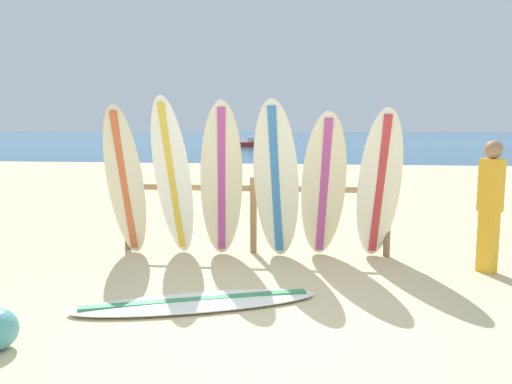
% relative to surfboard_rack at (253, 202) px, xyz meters
% --- Properties ---
extents(ground_plane, '(120.00, 120.00, 0.00)m').
position_rel_surfboard_rack_xyz_m(ground_plane, '(0.36, -2.67, -0.70)').
color(ground_plane, beige).
extents(ocean_water, '(120.00, 80.00, 0.01)m').
position_rel_surfboard_rack_xyz_m(ocean_water, '(0.36, 55.33, -0.69)').
color(ocean_water, '#1E5984').
rests_on(ocean_water, ground).
extents(surfboard_rack, '(3.66, 0.09, 1.04)m').
position_rel_surfboard_rack_xyz_m(surfboard_rack, '(0.00, 0.00, 0.00)').
color(surfboard_rack, olive).
rests_on(surfboard_rack, ground).
extents(surfboard_leaning_far_left, '(0.58, 0.63, 2.01)m').
position_rel_surfboard_rack_xyz_m(surfboard_leaning_far_left, '(-1.63, -0.42, 0.31)').
color(surfboard_leaning_far_left, beige).
rests_on(surfboard_leaning_far_left, ground).
extents(surfboard_leaning_left, '(0.57, 0.80, 2.11)m').
position_rel_surfboard_rack_xyz_m(surfboard_leaning_left, '(-0.99, -0.41, 0.36)').
color(surfboard_leaning_left, white).
rests_on(surfboard_leaning_left, ground).
extents(surfboard_leaning_center_left, '(0.66, 0.78, 2.05)m').
position_rel_surfboard_rack_xyz_m(surfboard_leaning_center_left, '(-0.36, -0.41, 0.33)').
color(surfboard_leaning_center_left, beige).
rests_on(surfboard_leaning_center_left, ground).
extents(surfboard_leaning_center, '(0.65, 0.70, 2.06)m').
position_rel_surfboard_rack_xyz_m(surfboard_leaning_center, '(0.34, -0.38, 0.34)').
color(surfboard_leaning_center, silver).
rests_on(surfboard_leaning_center, ground).
extents(surfboard_leaning_center_right, '(0.65, 0.90, 1.92)m').
position_rel_surfboard_rack_xyz_m(surfboard_leaning_center_right, '(0.93, -0.34, 0.26)').
color(surfboard_leaning_center_right, beige).
rests_on(surfboard_leaning_center_right, ground).
extents(surfboard_leaning_right, '(0.64, 0.77, 1.96)m').
position_rel_surfboard_rack_xyz_m(surfboard_leaning_right, '(1.63, -0.27, 0.28)').
color(surfboard_leaning_right, white).
rests_on(surfboard_leaning_right, ground).
extents(surfboard_lying_on_sand, '(2.45, 1.36, 0.08)m').
position_rel_surfboard_rack_xyz_m(surfboard_lying_on_sand, '(-0.29, -2.11, -0.66)').
color(surfboard_lying_on_sand, white).
rests_on(surfboard_lying_on_sand, ground).
extents(beachgoer_standing, '(0.29, 0.29, 1.56)m').
position_rel_surfboard_rack_xyz_m(beachgoer_standing, '(2.87, -0.58, 0.16)').
color(beachgoer_standing, gold).
rests_on(beachgoer_standing, ground).
extents(small_boat_offshore, '(2.93, 1.68, 0.71)m').
position_rel_surfboard_rack_xyz_m(small_boat_offshore, '(-3.83, 31.22, -0.44)').
color(small_boat_offshore, '#B22D28').
rests_on(small_boat_offshore, ocean_water).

